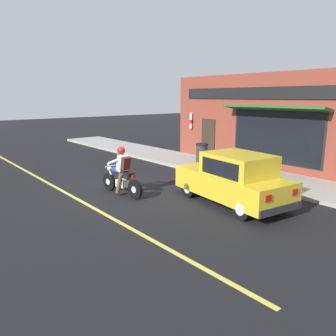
# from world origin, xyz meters

# --- Properties ---
(ground_plane) EXTENTS (80.00, 80.00, 0.00)m
(ground_plane) POSITION_xyz_m (0.00, 0.00, 0.00)
(ground_plane) COLOR black
(sidewalk_curb) EXTENTS (2.60, 22.00, 0.14)m
(sidewalk_curb) POSITION_xyz_m (4.95, 3.00, 0.07)
(sidewalk_curb) COLOR #9E9B93
(sidewalk_curb) RESTS_ON ground
(lane_stripe) EXTENTS (0.12, 19.80, 0.01)m
(lane_stripe) POSITION_xyz_m (-1.80, 3.00, 0.00)
(lane_stripe) COLOR #D1C64C
(lane_stripe) RESTS_ON ground
(storefront_building) EXTENTS (1.25, 9.57, 4.20)m
(storefront_building) POSITION_xyz_m (6.47, -0.43, 2.11)
(storefront_building) COLOR brown
(storefront_building) RESTS_ON ground
(motorcycle_with_rider) EXTENTS (0.61, 2.02, 1.62)m
(motorcycle_with_rider) POSITION_xyz_m (-0.41, -0.15, 0.68)
(motorcycle_with_rider) COLOR black
(motorcycle_with_rider) RESTS_ON ground
(car_hatchback) EXTENTS (2.11, 3.96, 1.57)m
(car_hatchback) POSITION_xyz_m (1.67, -3.13, 0.77)
(car_hatchback) COLOR black
(car_hatchback) RESTS_ON ground
(trash_bin) EXTENTS (0.56, 0.56, 0.98)m
(trash_bin) POSITION_xyz_m (4.63, 1.11, 0.64)
(trash_bin) COLOR #2D2D33
(trash_bin) RESTS_ON sidewalk_curb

